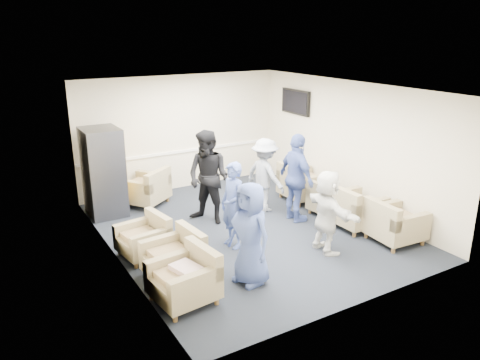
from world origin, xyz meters
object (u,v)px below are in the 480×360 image
person_mid_left (233,205)px  armchair_left_far (146,239)px  armchair_right_near (393,225)px  person_front_right (327,212)px  person_mid_right (297,178)px  armchair_left_mid (176,258)px  armchair_right_far (301,185)px  person_back_right (265,175)px  armchair_right_midnear (353,210)px  vending_machine (104,172)px  armchair_left_near (187,280)px  person_front_left (250,234)px  armchair_right_midfar (330,201)px  armchair_corner (147,190)px  person_back_left (208,178)px

person_mid_left → armchair_left_far: bearing=-115.1°
armchair_right_near → person_mid_left: (-2.55, 1.33, 0.43)m
armchair_right_near → person_front_right: size_ratio=0.62×
armchair_left_far → person_mid_right: bearing=80.6°
armchair_left_mid → armchair_right_near: size_ratio=0.95×
person_mid_left → person_front_right: bearing=44.0°
armchair_right_far → person_back_right: size_ratio=0.60×
armchair_right_midnear → vending_machine: bearing=51.2°
armchair_left_near → person_mid_left: person_mid_left is taller
armchair_left_far → person_front_left: person_front_left is taller
person_front_left → armchair_right_far: bearing=118.8°
person_front_right → armchair_right_midfar: bearing=-37.2°
armchair_right_far → person_mid_right: size_ratio=0.52×
vending_machine → armchair_right_near: bearing=-44.6°
armchair_right_near → armchair_right_midnear: bearing=12.6°
armchair_corner → armchair_right_midnear: bearing=97.2°
armchair_right_far → armchair_corner: 3.42m
armchair_right_midfar → person_mid_right: 0.99m
armchair_left_far → armchair_right_midnear: bearing=68.5°
armchair_right_midnear → armchair_left_far: bearing=76.7°
person_mid_left → armchair_left_near: bearing=-58.4°
person_front_left → person_front_right: 1.70m
person_front_right → armchair_right_midnear: bearing=-59.0°
vending_machine → person_mid_left: size_ratio=1.18×
armchair_right_midnear → armchair_right_midfar: size_ratio=1.04×
armchair_left_mid → person_front_left: bearing=46.8°
person_back_right → person_mid_right: 0.82m
armchair_right_near → armchair_corner: bearing=41.7°
vending_machine → person_front_left: size_ratio=1.14×
armchair_left_far → person_mid_right: (3.12, -0.05, 0.59)m
vending_machine → person_front_left: 4.05m
armchair_corner → armchair_left_mid: bearing=41.8°
armchair_left_near → armchair_left_mid: size_ratio=1.05×
armchair_right_near → person_front_left: bearing=91.8°
armchair_right_far → vending_machine: bearing=73.2°
armchair_right_near → person_back_left: size_ratio=0.49×
armchair_right_far → person_back_left: bearing=94.2°
armchair_right_midnear → person_back_left: size_ratio=0.48×
armchair_corner → person_back_right: bearing=106.3°
armchair_left_mid → person_front_right: 2.66m
vending_machine → person_back_left: 2.21m
armchair_corner → person_front_left: (0.20, -3.96, 0.45)m
person_back_right → person_front_right: size_ratio=1.07×
armchair_right_far → armchair_left_far: bearing=104.4°
armchair_left_near → person_front_left: size_ratio=0.57×
armchair_left_far → person_mid_right: 3.18m
armchair_right_far → person_front_left: bearing=133.2°
armchair_left_far → person_mid_right: person_mid_right is taller
armchair_right_far → vending_machine: 4.28m
armchair_left_mid → armchair_right_far: bearing=110.1°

